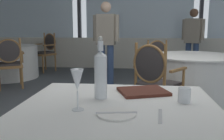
{
  "coord_description": "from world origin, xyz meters",
  "views": [
    {
      "loc": [
        0.01,
        -2.81,
        1.17
      ],
      "look_at": [
        -0.16,
        -1.17,
        0.88
      ],
      "focal_mm": 39.92,
      "sensor_mm": 36.0,
      "label": 1
    }
  ],
  "objects_px": {
    "dining_chair_1_0": "(154,77)",
    "menu_book": "(143,91)",
    "dining_chair_0_2": "(46,49)",
    "dining_chair_0_1": "(9,60)",
    "dining_chair_1_2": "(160,59)",
    "water_tumbler": "(184,95)",
    "diner_person_0": "(106,38)",
    "side_plate": "(116,114)",
    "diner_person_1": "(193,38)",
    "water_bottle": "(101,73)",
    "wine_glass": "(77,81)"
  },
  "relations": [
    {
      "from": "water_bottle",
      "to": "dining_chair_0_2",
      "type": "relative_size",
      "value": 0.38
    },
    {
      "from": "water_bottle",
      "to": "dining_chair_1_0",
      "type": "distance_m",
      "value": 1.62
    },
    {
      "from": "water_tumbler",
      "to": "diner_person_1",
      "type": "xyz_separation_m",
      "value": [
        1.02,
        4.75,
        0.11
      ]
    },
    {
      "from": "menu_book",
      "to": "dining_chair_0_1",
      "type": "bearing_deg",
      "value": 111.85
    },
    {
      "from": "dining_chair_0_1",
      "to": "dining_chair_0_2",
      "type": "height_order",
      "value": "dining_chair_0_2"
    },
    {
      "from": "menu_book",
      "to": "diner_person_0",
      "type": "distance_m",
      "value": 3.42
    },
    {
      "from": "dining_chair_0_1",
      "to": "diner_person_0",
      "type": "bearing_deg",
      "value": -101.88
    },
    {
      "from": "wine_glass",
      "to": "dining_chair_1_0",
      "type": "relative_size",
      "value": 0.22
    },
    {
      "from": "dining_chair_0_1",
      "to": "diner_person_0",
      "type": "xyz_separation_m",
      "value": [
        1.75,
        0.57,
        0.38
      ]
    },
    {
      "from": "side_plate",
      "to": "dining_chair_0_2",
      "type": "bearing_deg",
      "value": 114.18
    },
    {
      "from": "diner_person_0",
      "to": "dining_chair_1_0",
      "type": "bearing_deg",
      "value": 29.74
    },
    {
      "from": "side_plate",
      "to": "diner_person_1",
      "type": "distance_m",
      "value": 5.19
    },
    {
      "from": "side_plate",
      "to": "menu_book",
      "type": "relative_size",
      "value": 0.65
    },
    {
      "from": "dining_chair_0_1",
      "to": "dining_chair_1_2",
      "type": "xyz_separation_m",
      "value": [
        2.81,
        0.5,
        -0.02
      ]
    },
    {
      "from": "dining_chair_0_2",
      "to": "dining_chair_1_0",
      "type": "xyz_separation_m",
      "value": [
        2.59,
        -3.3,
        -0.02
      ]
    },
    {
      "from": "dining_chair_0_2",
      "to": "dining_chair_1_2",
      "type": "xyz_separation_m",
      "value": [
        2.81,
        -1.41,
        -0.05
      ]
    },
    {
      "from": "wine_glass",
      "to": "dining_chair_1_2",
      "type": "height_order",
      "value": "wine_glass"
    },
    {
      "from": "water_bottle",
      "to": "dining_chair_1_2",
      "type": "relative_size",
      "value": 0.41
    },
    {
      "from": "side_plate",
      "to": "dining_chair_0_1",
      "type": "bearing_deg",
      "value": 125.65
    },
    {
      "from": "dining_chair_0_2",
      "to": "diner_person_1",
      "type": "xyz_separation_m",
      "value": [
        3.68,
        -0.11,
        0.31
      ]
    },
    {
      "from": "dining_chair_0_1",
      "to": "dining_chair_0_2",
      "type": "distance_m",
      "value": 1.91
    },
    {
      "from": "side_plate",
      "to": "diner_person_1",
      "type": "xyz_separation_m",
      "value": [
        1.39,
        5.0,
        0.15
      ]
    },
    {
      "from": "dining_chair_0_2",
      "to": "dining_chair_1_2",
      "type": "relative_size",
      "value": 1.1
    },
    {
      "from": "dining_chair_1_0",
      "to": "dining_chair_1_2",
      "type": "height_order",
      "value": "dining_chair_1_0"
    },
    {
      "from": "side_plate",
      "to": "diner_person_0",
      "type": "bearing_deg",
      "value": 98.25
    },
    {
      "from": "dining_chair_0_1",
      "to": "dining_chair_1_2",
      "type": "height_order",
      "value": "dining_chair_0_1"
    },
    {
      "from": "dining_chair_0_2",
      "to": "dining_chair_1_2",
      "type": "distance_m",
      "value": 3.14
    },
    {
      "from": "water_bottle",
      "to": "dining_chair_0_2",
      "type": "height_order",
      "value": "water_bottle"
    },
    {
      "from": "dining_chair_1_2",
      "to": "water_tumbler",
      "type": "bearing_deg",
      "value": -26.12
    },
    {
      "from": "water_tumbler",
      "to": "dining_chair_0_2",
      "type": "relative_size",
      "value": 0.09
    },
    {
      "from": "side_plate",
      "to": "water_bottle",
      "type": "bearing_deg",
      "value": 113.28
    },
    {
      "from": "dining_chair_0_1",
      "to": "water_bottle",
      "type": "bearing_deg",
      "value": -173.33
    },
    {
      "from": "water_bottle",
      "to": "dining_chair_1_2",
      "type": "xyz_separation_m",
      "value": [
        0.63,
        3.42,
        -0.36
      ]
    },
    {
      "from": "menu_book",
      "to": "dining_chair_0_2",
      "type": "xyz_separation_m",
      "value": [
        -2.43,
        4.68,
        -0.16
      ]
    },
    {
      "from": "water_tumbler",
      "to": "dining_chair_1_2",
      "type": "bearing_deg",
      "value": 87.58
    },
    {
      "from": "dining_chair_1_0",
      "to": "menu_book",
      "type": "bearing_deg",
      "value": -150.44
    },
    {
      "from": "water_bottle",
      "to": "water_tumbler",
      "type": "distance_m",
      "value": 0.5
    },
    {
      "from": "water_bottle",
      "to": "dining_chair_1_0",
      "type": "relative_size",
      "value": 0.38
    },
    {
      "from": "dining_chair_0_1",
      "to": "diner_person_1",
      "type": "bearing_deg",
      "value": -93.99
    },
    {
      "from": "water_bottle",
      "to": "diner_person_1",
      "type": "xyz_separation_m",
      "value": [
        1.51,
        4.72,
        0.0
      ]
    },
    {
      "from": "wine_glass",
      "to": "diner_person_1",
      "type": "relative_size",
      "value": 0.14
    },
    {
      "from": "water_tumbler",
      "to": "diner_person_0",
      "type": "relative_size",
      "value": 0.05
    },
    {
      "from": "menu_book",
      "to": "dining_chair_0_2",
      "type": "distance_m",
      "value": 5.28
    },
    {
      "from": "menu_book",
      "to": "water_bottle",
      "type": "bearing_deg",
      "value": -169.59
    },
    {
      "from": "menu_book",
      "to": "diner_person_0",
      "type": "xyz_separation_m",
      "value": [
        -0.68,
        3.34,
        0.19
      ]
    },
    {
      "from": "menu_book",
      "to": "dining_chair_1_2",
      "type": "relative_size",
      "value": 0.33
    },
    {
      "from": "water_tumbler",
      "to": "diner_person_0",
      "type": "height_order",
      "value": "diner_person_0"
    },
    {
      "from": "wine_glass",
      "to": "diner_person_0",
      "type": "bearing_deg",
      "value": 95.22
    },
    {
      "from": "water_tumbler",
      "to": "diner_person_0",
      "type": "distance_m",
      "value": 3.64
    },
    {
      "from": "water_tumbler",
      "to": "dining_chair_0_1",
      "type": "xyz_separation_m",
      "value": [
        -2.66,
        2.95,
        -0.23
      ]
    }
  ]
}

